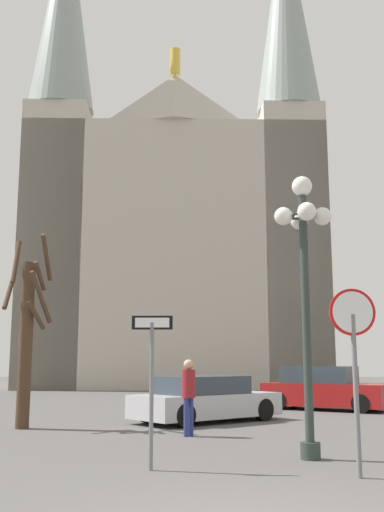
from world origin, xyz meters
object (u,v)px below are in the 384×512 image
cathedral (175,234)px  one_way_arrow_sign (152,371)px  parked_car_near_silver (205,400)px  bare_tree (27,333)px  stop_sign (354,344)px  pedestrian_walking (189,389)px  parked_car_far_red (324,389)px  street_lamp (304,266)px

cathedral → one_way_arrow_sign: cathedral is taller
cathedral → parked_car_near_silver: bearing=-86.9°
one_way_arrow_sign → bare_tree: 7.15m
stop_sign → pedestrian_walking: 5.77m
one_way_arrow_sign → parked_car_far_red: 13.26m
parked_car_far_red → pedestrian_walking: size_ratio=2.61×
stop_sign → bare_tree: 9.63m
bare_tree → pedestrian_walking: bearing=-20.9°
stop_sign → one_way_arrow_sign: size_ratio=1.15×
street_lamp → parked_car_near_silver: size_ratio=1.14×
cathedral → parked_car_near_silver: 26.04m
bare_tree → parked_car_far_red: size_ratio=1.10×
parked_car_far_red → stop_sign: bearing=-100.6°
bare_tree → parked_car_near_silver: bare_tree is taller
one_way_arrow_sign → bare_tree: size_ratio=0.49×
bare_tree → pedestrian_walking: bare_tree is taller
pedestrian_walking → street_lamp: bearing=-57.1°
street_lamp → cathedral: bearing=95.6°
parked_car_near_silver → parked_car_far_red: parked_car_far_red is taller
parked_car_near_silver → pedestrian_walking: pedestrian_walking is taller
stop_sign → parked_car_near_silver: (-2.06, 8.45, -1.37)m
stop_sign → parked_car_far_red: size_ratio=0.62×
one_way_arrow_sign → parked_car_near_silver: 7.91m
parked_car_far_red → pedestrian_walking: pedestrian_walking is taller
stop_sign → street_lamp: street_lamp is taller
stop_sign → bare_tree: bearing=135.5°
cathedral → stop_sign: cathedral is taller
street_lamp → one_way_arrow_sign: bearing=-159.2°
cathedral → parked_car_far_red: cathedral is taller
street_lamp → pedestrian_walking: 4.67m
cathedral → one_way_arrow_sign: (0.18, -31.78, -9.05)m
cathedral → street_lamp: (2.99, -30.72, -7.12)m
cathedral → street_lamp: 31.68m
street_lamp → parked_car_near_silver: (-1.68, 6.71, -2.87)m
cathedral → pedestrian_walking: size_ratio=19.70×
stop_sign → pedestrian_walking: size_ratio=1.62×
cathedral → parked_car_far_red: size_ratio=7.55×
parked_car_near_silver → pedestrian_walking: bearing=-98.3°
parked_car_near_silver → street_lamp: bearing=-76.0°
one_way_arrow_sign → pedestrian_walking: bearing=81.8°
cathedral → bare_tree: (-3.49, -25.72, -8.14)m
street_lamp → bare_tree: size_ratio=1.03×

